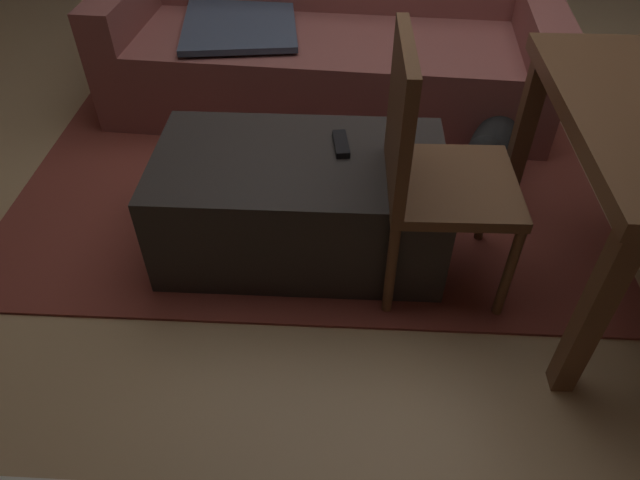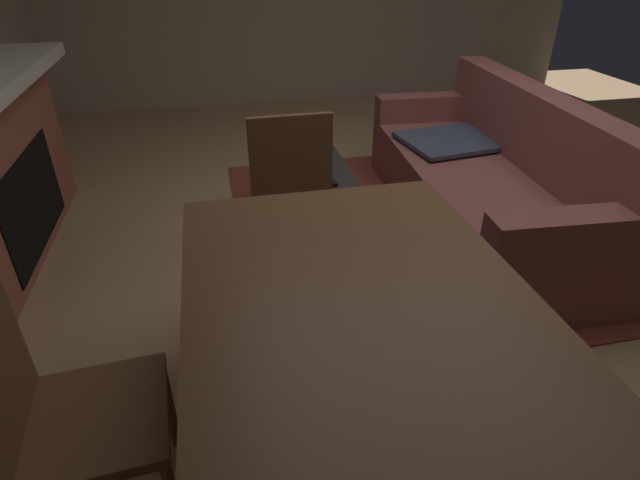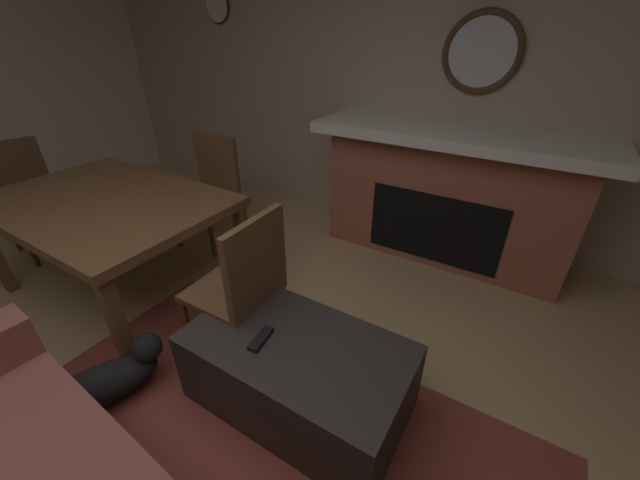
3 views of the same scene
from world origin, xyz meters
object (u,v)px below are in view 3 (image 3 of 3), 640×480
fireplace (447,194)px  ottoman_coffee_table (298,373)px  round_wall_mirror (482,53)px  wall_clock (217,6)px  dining_table (106,208)px  dining_chair_south (211,184)px  small_dog (107,380)px  tv_remote (261,339)px  dining_chair_east (28,192)px  dining_chair_west (244,282)px

fireplace → ottoman_coffee_table: bearing=84.4°
round_wall_mirror → wall_clock: bearing=0.0°
dining_table → wall_clock: bearing=-69.0°
fireplace → wall_clock: wall_clock is taller
ottoman_coffee_table → dining_chair_south: 1.99m
round_wall_mirror → small_dog: 3.20m
tv_remote → small_dog: bearing=24.7°
dining_chair_east → ottoman_coffee_table: bearing=177.1°
dining_chair_east → small_dog: bearing=162.0°
round_wall_mirror → dining_chair_west: bearing=73.0°
round_wall_mirror → dining_table: bearing=48.3°
dining_chair_south → wall_clock: size_ratio=3.01×
dining_table → dining_chair_east: dining_chair_east is taller
dining_chair_west → dining_table: bearing=0.1°
fireplace → dining_table: size_ratio=1.31×
dining_table → dining_chair_south: dining_chair_south is taller
fireplace → dining_chair_west: bearing=70.5°
dining_chair_west → small_dog: dining_chair_west is taller
dining_chair_south → ottoman_coffee_table: bearing=147.0°
ottoman_coffee_table → wall_clock: (2.43, -2.18, 1.69)m
dining_table → wall_clock: wall_clock is taller
round_wall_mirror → ottoman_coffee_table: 2.57m
dining_chair_south → wall_clock: (0.78, -1.11, 1.38)m
ottoman_coffee_table → dining_chair_south: bearing=-33.0°
tv_remote → wall_clock: size_ratio=0.52×
fireplace → round_wall_mirror: 1.05m
round_wall_mirror → dining_chair_east: (3.02, 2.04, -1.03)m
fireplace → round_wall_mirror: bearing=-90.0°
fireplace → dining_chair_east: (3.02, 1.75, -0.02)m
ottoman_coffee_table → dining_chair_east: size_ratio=1.16×
round_wall_mirror → tv_remote: (0.33, 2.26, -1.11)m
tv_remote → dining_chair_south: 1.89m
dining_chair_west → wall_clock: 3.17m
round_wall_mirror → small_dog: (1.01, 2.69, -1.39)m
ottoman_coffee_table → small_dog: (0.83, 0.51, -0.05)m
tv_remote → dining_chair_west: bearing=-44.4°
dining_table → dining_chair_east: bearing=-0.4°
fireplace → dining_chair_south: fireplace is taller
dining_table → dining_chair_south: size_ratio=1.74×
ottoman_coffee_table → small_dog: ottoman_coffee_table is taller
ottoman_coffee_table → dining_table: dining_table is taller
ottoman_coffee_table → wall_clock: size_ratio=3.50×
fireplace → dining_chair_south: bearing=24.3°
round_wall_mirror → wall_clock: wall_clock is taller
dining_chair_south → dining_chair_east: 1.51m
round_wall_mirror → dining_table: (1.82, 2.05, -0.89)m
dining_chair_east → wall_clock: bearing=-101.4°
round_wall_mirror → ottoman_coffee_table: (0.18, 2.18, -1.34)m
dining_table → tv_remote: bearing=171.8°
ottoman_coffee_table → dining_table: bearing=-4.7°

